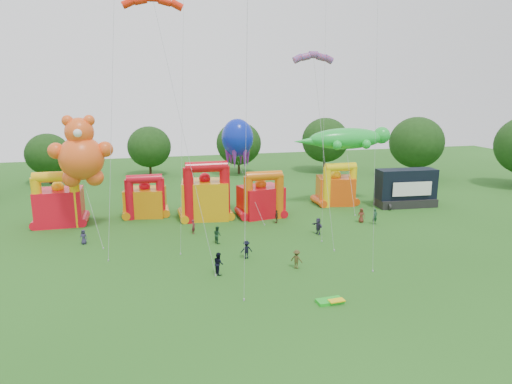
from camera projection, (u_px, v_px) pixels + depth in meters
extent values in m
plane|color=#205417|center=(296.00, 321.00, 31.52)|extent=(160.00, 160.00, 0.00)
cylinder|color=#352314|center=(415.00, 168.00, 80.16)|extent=(0.44, 0.44, 3.72)
ellipsoid|color=#173710|center=(417.00, 142.00, 79.14)|extent=(9.30, 9.30, 8.89)
cylinder|color=#352314|center=(324.00, 162.00, 87.03)|extent=(0.44, 0.44, 3.51)
ellipsoid|color=#173710|center=(325.00, 140.00, 86.07)|extent=(8.77, 8.78, 8.39)
cylinder|color=#352314|center=(239.00, 165.00, 84.72)|extent=(0.44, 0.44, 3.30)
ellipsoid|color=#173710|center=(239.00, 143.00, 83.82)|extent=(8.25, 8.25, 7.88)
cylinder|color=#352314|center=(150.00, 168.00, 82.75)|extent=(0.44, 0.44, 3.09)
ellipsoid|color=#173710|center=(149.00, 147.00, 81.90)|extent=(7.73, 7.72, 7.38)
cylinder|color=#352314|center=(50.00, 175.00, 76.18)|extent=(0.44, 0.44, 2.88)
ellipsoid|color=#173710|center=(48.00, 154.00, 75.39)|extent=(7.20, 7.20, 6.88)
cube|color=red|center=(60.00, 207.00, 53.37)|extent=(5.18, 4.15, 4.18)
cylinder|color=#FAB10D|center=(38.00, 204.00, 51.27)|extent=(1.13, 1.13, 5.97)
cylinder|color=#FAB10D|center=(76.00, 201.00, 52.24)|extent=(1.13, 1.13, 5.97)
cylinder|color=#FAB10D|center=(54.00, 177.00, 51.09)|extent=(4.58, 1.19, 1.19)
sphere|color=#FAB10D|center=(58.00, 187.00, 52.83)|extent=(1.40, 1.40, 1.40)
cube|color=orange|center=(145.00, 202.00, 57.14)|extent=(5.40, 4.66, 3.46)
cylinder|color=red|center=(130.00, 200.00, 55.23)|extent=(1.05, 1.05, 4.94)
cylinder|color=red|center=(161.00, 198.00, 56.12)|extent=(1.05, 1.05, 4.94)
cylinder|color=red|center=(144.00, 179.00, 55.12)|extent=(4.23, 1.10, 1.10)
sphere|color=red|center=(145.00, 186.00, 56.69)|extent=(1.40, 1.40, 1.40)
cube|color=orange|center=(205.00, 199.00, 55.98)|extent=(6.12, 5.18, 4.66)
cylinder|color=red|center=(189.00, 195.00, 53.72)|extent=(1.22, 1.22, 6.66)
cylinder|color=red|center=(225.00, 193.00, 54.76)|extent=(1.22, 1.22, 6.66)
cylinder|color=red|center=(206.00, 167.00, 53.49)|extent=(4.94, 1.28, 1.28)
sphere|color=red|center=(205.00, 178.00, 55.39)|extent=(1.40, 1.40, 1.40)
cube|color=red|center=(261.00, 201.00, 56.94)|extent=(5.67, 4.90, 3.76)
cylinder|color=#DA5F0B|center=(248.00, 198.00, 54.92)|extent=(1.10, 1.10, 5.38)
cylinder|color=#DA5F0B|center=(279.00, 197.00, 55.86)|extent=(1.10, 1.10, 5.38)
cylinder|color=#DA5F0B|center=(264.00, 176.00, 54.79)|extent=(4.43, 1.15, 1.15)
sphere|color=#DA5F0B|center=(261.00, 184.00, 56.45)|extent=(1.40, 1.40, 1.40)
cube|color=#E44A0C|center=(335.00, 190.00, 62.88)|extent=(5.51, 4.77, 3.77)
cylinder|color=yellow|center=(327.00, 187.00, 60.93)|extent=(1.06, 1.06, 5.39)
cylinder|color=yellow|center=(352.00, 186.00, 61.83)|extent=(1.06, 1.06, 5.39)
cylinder|color=yellow|center=(340.00, 167.00, 60.77)|extent=(4.28, 1.11, 1.11)
sphere|color=yellow|center=(336.00, 175.00, 62.39)|extent=(1.40, 1.40, 1.40)
cube|color=black|center=(405.00, 202.00, 61.79)|extent=(8.13, 3.56, 1.10)
cube|color=black|center=(406.00, 184.00, 61.41)|extent=(8.10, 3.17, 3.96)
cube|color=white|center=(412.00, 189.00, 60.05)|extent=(5.46, 0.49, 1.86)
cylinder|color=black|center=(389.00, 207.00, 59.94)|extent=(0.30, 0.90, 0.90)
cylinder|color=black|center=(431.00, 204.00, 61.47)|extent=(0.30, 0.90, 0.90)
sphere|color=#F8551B|center=(82.00, 158.00, 49.68)|extent=(4.81, 4.81, 4.81)
sphere|color=#F8551B|center=(79.00, 132.00, 49.05)|extent=(3.06, 3.06, 3.06)
sphere|color=#F8551B|center=(67.00, 121.00, 48.51)|extent=(1.20, 1.20, 1.20)
sphere|color=#F8551B|center=(89.00, 120.00, 49.04)|extent=(1.20, 1.20, 1.20)
sphere|color=#F8551B|center=(56.00, 151.00, 48.88)|extent=(1.75, 1.75, 1.75)
sphere|color=#F8551B|center=(105.00, 149.00, 50.09)|extent=(1.75, 1.75, 1.75)
sphere|color=#F8551B|center=(72.00, 178.00, 49.88)|extent=(1.97, 1.97, 1.97)
sphere|color=#F8551B|center=(95.00, 177.00, 50.46)|extent=(1.97, 1.97, 1.97)
sphere|color=white|center=(78.00, 133.00, 47.65)|extent=(0.87, 0.87, 0.87)
ellipsoid|color=green|center=(346.00, 139.00, 61.20)|extent=(10.69, 3.34, 2.84)
sphere|color=green|center=(382.00, 135.00, 62.39)|extent=(2.30, 2.30, 2.30)
cone|color=green|center=(308.00, 141.00, 59.94)|extent=(4.18, 1.67, 1.67)
sphere|color=green|center=(355.00, 141.00, 63.42)|extent=(1.25, 1.25, 1.25)
sphere|color=green|center=(366.00, 144.00, 60.27)|extent=(1.25, 1.25, 1.25)
sphere|color=green|center=(327.00, 142.00, 62.42)|extent=(1.25, 1.25, 1.25)
sphere|color=green|center=(337.00, 145.00, 59.26)|extent=(1.25, 1.25, 1.25)
ellipsoid|color=#0B20AB|center=(237.00, 138.00, 55.48)|extent=(3.85, 3.85, 4.62)
cone|color=#591E8C|center=(248.00, 155.00, 56.25)|extent=(0.87, 0.87, 3.08)
cone|color=#591E8C|center=(241.00, 154.00, 57.13)|extent=(0.87, 0.87, 3.08)
cone|color=#591E8C|center=(231.00, 154.00, 56.82)|extent=(0.87, 0.87, 3.08)
cone|color=#591E8C|center=(228.00, 155.00, 55.65)|extent=(0.87, 0.87, 3.08)
cone|color=#591E8C|center=(234.00, 156.00, 54.78)|extent=(0.87, 0.87, 3.08)
cone|color=#591E8C|center=(245.00, 156.00, 55.08)|extent=(0.87, 0.87, 3.08)
cube|color=green|center=(330.00, 301.00, 34.17)|extent=(2.06, 1.12, 0.24)
cube|color=yellow|center=(337.00, 301.00, 33.95)|extent=(1.23, 0.67, 0.10)
imported|color=#2B2843|center=(83.00, 237.00, 46.78)|extent=(0.84, 0.65, 1.54)
imported|color=maroon|center=(194.00, 227.00, 50.09)|extent=(0.61, 0.69, 1.60)
imported|color=#173A21|center=(217.00, 235.00, 47.05)|extent=(0.94, 1.06, 1.81)
imported|color=black|center=(246.00, 250.00, 42.85)|extent=(1.16, 0.71, 1.73)
imported|color=#3C2818|center=(277.00, 217.00, 54.09)|extent=(0.76, 1.00, 1.59)
imported|color=#2F2944|center=(318.00, 226.00, 49.93)|extent=(0.96, 1.78, 1.84)
imported|color=maroon|center=(361.00, 215.00, 54.25)|extent=(1.03, 0.96, 1.76)
imported|color=#183E27|center=(375.00, 216.00, 53.58)|extent=(0.80, 0.65, 1.89)
imported|color=black|center=(219.00, 263.00, 39.20)|extent=(0.93, 1.09, 1.97)
imported|color=#423B1A|center=(297.00, 259.00, 40.47)|extent=(1.26, 1.23, 1.73)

